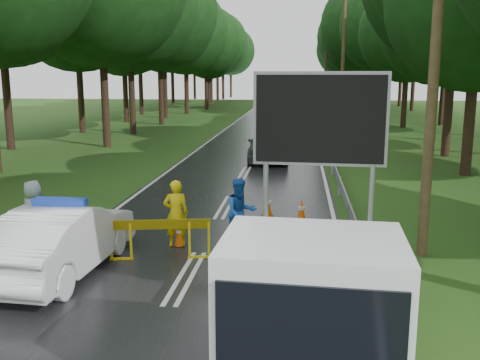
# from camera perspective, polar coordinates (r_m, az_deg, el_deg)

# --- Properties ---
(ground) EXTENTS (160.00, 160.00, 0.00)m
(ground) POSITION_cam_1_polar(r_m,az_deg,el_deg) (11.38, -5.77, -10.29)
(ground) COLOR #1A4714
(ground) RESTS_ON ground
(road) EXTENTS (7.00, 140.00, 0.02)m
(road) POSITION_cam_1_polar(r_m,az_deg,el_deg) (40.63, 3.07, 5.32)
(road) COLOR black
(road) RESTS_ON ground
(guardrail) EXTENTS (0.12, 60.06, 0.70)m
(guardrail) POSITION_cam_1_polar(r_m,az_deg,el_deg) (40.21, 8.35, 5.92)
(guardrail) COLOR gray
(guardrail) RESTS_ON ground
(utility_pole_near) EXTENTS (1.40, 0.24, 10.00)m
(utility_pole_near) POSITION_cam_1_polar(r_m,az_deg,el_deg) (12.72, 20.25, 14.61)
(utility_pole_near) COLOR #44331F
(utility_pole_near) RESTS_ON ground
(utility_pole_mid) EXTENTS (1.40, 0.24, 10.00)m
(utility_pole_mid) POSITION_cam_1_polar(r_m,az_deg,el_deg) (38.47, 10.92, 12.35)
(utility_pole_mid) COLOR #44331F
(utility_pole_mid) RESTS_ON ground
(utility_pole_far) EXTENTS (1.40, 0.24, 10.00)m
(utility_pole_far) POSITION_cam_1_polar(r_m,az_deg,el_deg) (64.42, 9.10, 11.86)
(utility_pole_far) COLOR #44331F
(utility_pole_far) RESTS_ON ground
(police_sedan) EXTENTS (1.79, 4.55, 1.62)m
(police_sedan) POSITION_cam_1_polar(r_m,az_deg,el_deg) (11.93, -18.41, -6.04)
(police_sedan) COLOR white
(police_sedan) RESTS_ON ground
(work_truck) EXTENTS (2.57, 5.33, 4.16)m
(work_truck) POSITION_cam_1_polar(r_m,az_deg,el_deg) (7.95, 7.88, -11.34)
(work_truck) COLOR gray
(work_truck) RESTS_ON ground
(barrier) EXTENTS (2.26, 0.46, 0.95)m
(barrier) POSITION_cam_1_polar(r_m,az_deg,el_deg) (12.25, -8.54, -5.25)
(barrier) COLOR yellow
(barrier) RESTS_ON ground
(officer) EXTENTS (0.69, 0.53, 1.67)m
(officer) POSITION_cam_1_polar(r_m,az_deg,el_deg) (13.12, -6.84, -3.57)
(officer) COLOR yellow
(officer) RESTS_ON ground
(civilian) EXTENTS (1.04, 0.97, 1.70)m
(civilian) POSITION_cam_1_polar(r_m,az_deg,el_deg) (13.06, 0.06, -3.49)
(civilian) COLOR blue
(civilian) RESTS_ON ground
(bystander_right) EXTENTS (0.93, 0.83, 1.60)m
(bystander_right) POSITION_cam_1_polar(r_m,az_deg,el_deg) (14.21, -21.13, -3.24)
(bystander_right) COLOR #8E9AAB
(bystander_right) RESTS_ON ground
(queue_car_first) EXTENTS (2.13, 4.88, 1.64)m
(queue_car_first) POSITION_cam_1_polar(r_m,az_deg,el_deg) (26.24, 3.04, 3.87)
(queue_car_first) COLOR #3A3D41
(queue_car_first) RESTS_ON ground
(queue_car_second) EXTENTS (2.10, 4.81, 1.37)m
(queue_car_second) POSITION_cam_1_polar(r_m,az_deg,el_deg) (32.20, 4.09, 4.98)
(queue_car_second) COLOR #9B9FA3
(queue_car_second) RESTS_ON ground
(queue_car_third) EXTENTS (3.29, 5.95, 1.58)m
(queue_car_third) POSITION_cam_1_polar(r_m,az_deg,el_deg) (38.14, 6.72, 6.05)
(queue_car_third) COLOR black
(queue_car_third) RESTS_ON ground
(queue_car_fourth) EXTENTS (1.82, 4.48, 1.45)m
(queue_car_fourth) POSITION_cam_1_polar(r_m,az_deg,el_deg) (46.67, 4.79, 6.93)
(queue_car_fourth) COLOR #3B3E42
(queue_car_fourth) RESTS_ON ground
(cone_near_left) EXTENTS (0.39, 0.39, 0.82)m
(cone_near_left) POSITION_cam_1_polar(r_m,az_deg,el_deg) (11.15, -19.75, -9.20)
(cone_near_left) COLOR black
(cone_near_left) RESTS_ON ground
(cone_center) EXTENTS (0.31, 0.31, 0.65)m
(cone_center) POSITION_cam_1_polar(r_m,az_deg,el_deg) (13.25, -6.48, -5.74)
(cone_center) COLOR black
(cone_center) RESTS_ON ground
(cone_far) EXTENTS (0.35, 0.35, 0.74)m
(cone_far) POSITION_cam_1_polar(r_m,az_deg,el_deg) (15.84, 2.95, -2.70)
(cone_far) COLOR black
(cone_far) RESTS_ON ground
(cone_left_mid) EXTENTS (0.31, 0.31, 0.65)m
(cone_left_mid) POSITION_cam_1_polar(r_m,az_deg,el_deg) (12.53, -17.49, -7.21)
(cone_left_mid) COLOR black
(cone_left_mid) RESTS_ON ground
(cone_right) EXTENTS (0.34, 0.34, 0.71)m
(cone_right) POSITION_cam_1_polar(r_m,az_deg,el_deg) (15.33, 6.58, -3.28)
(cone_right) COLOR black
(cone_right) RESTS_ON ground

